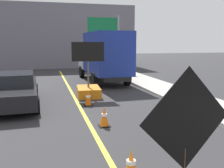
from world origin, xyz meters
TOP-DOWN VIEW (x-y plane):
  - lane_center_stripe at (0.00, 6.00)m, footprint 0.14×36.00m
  - roadwork_sign at (0.71, 2.75)m, footprint 1.62×0.26m
  - arrow_board_trailer at (0.73, 12.05)m, footprint 1.60×1.88m
  - box_truck at (2.52, 16.55)m, footprint 2.58×6.99m
  - pickup_car at (-2.71, 10.98)m, footprint 2.26×5.24m
  - highway_guide_sign at (4.22, 21.59)m, footprint 2.79×0.23m
  - far_building_block at (-1.27, 31.02)m, footprint 19.02×9.12m
  - traffic_cone_near_sign at (0.23, 3.89)m, footprint 0.36×0.36m
  - traffic_cone_mid_lane at (0.44, 7.18)m, footprint 0.36×0.36m
  - traffic_cone_far_lane at (0.39, 10.08)m, footprint 0.36×0.36m

SIDE VIEW (x-z plane):
  - lane_center_stripe at x=0.00m, z-range 0.00..0.01m
  - traffic_cone_near_sign at x=0.23m, z-range -0.01..0.59m
  - traffic_cone_mid_lane at x=0.44m, z-range -0.01..0.66m
  - traffic_cone_far_lane at x=0.39m, z-range -0.01..0.69m
  - arrow_board_trailer at x=0.73m, z-range -0.87..1.83m
  - pickup_car at x=-2.71m, z-range 0.01..1.39m
  - roadwork_sign at x=0.71m, z-range 0.30..2.64m
  - box_truck at x=2.52m, z-range 0.14..3.47m
  - far_building_block at x=-1.27m, z-range 0.00..6.61m
  - highway_guide_sign at x=4.22m, z-range 0.92..5.92m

